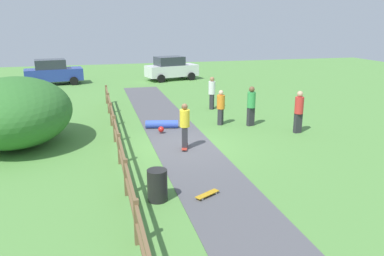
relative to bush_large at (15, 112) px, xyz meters
name	(u,v)px	position (x,y,z in m)	size (l,w,h in m)	color
ground_plane	(184,146)	(6.39, -1.90, -1.35)	(60.00, 60.00, 0.00)	#568E42
asphalt_path	(184,146)	(6.39, -1.90, -1.34)	(2.40, 28.00, 0.02)	#515156
wooden_fence	(117,135)	(3.79, -1.90, -0.69)	(0.12, 18.12, 1.10)	brown
bush_large	(15,112)	(0.00, 0.00, 0.00)	(4.38, 5.26, 2.71)	#33702D
trash_bin	(157,185)	(4.59, -6.29, -0.90)	(0.56, 0.56, 0.90)	black
skater_riding	(185,124)	(6.35, -2.23, -0.34)	(0.48, 0.82, 1.79)	#B23326
skater_fallen	(162,125)	(5.99, 0.82, -1.15)	(1.53, 1.31, 0.36)	blue
skateboard_loose	(207,194)	(5.99, -6.45, -1.27)	(0.79, 0.57, 0.08)	#BF8C19
bystander_orange	(221,106)	(8.83, 0.85, -0.44)	(0.53, 0.53, 1.66)	#2D2D33
bystander_red	(299,110)	(11.70, -1.30, -0.31)	(0.42, 0.42, 1.88)	#2D2D33
bystander_white	(212,91)	(9.41, 4.11, -0.35)	(0.52, 0.52, 1.81)	#2D2D33
bystander_green	(251,104)	(10.15, 0.31, -0.31)	(0.46, 0.46, 1.87)	#2D2D33
parked_car_blue	(53,72)	(0.15, 15.17, -0.39)	(4.39, 2.44, 1.92)	#283D99
parked_car_white	(171,68)	(9.36, 15.16, -0.39)	(4.48, 2.71, 1.92)	silver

